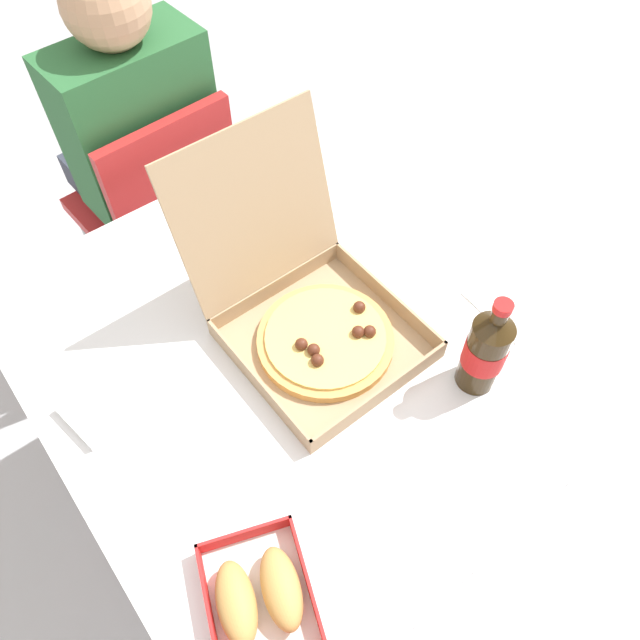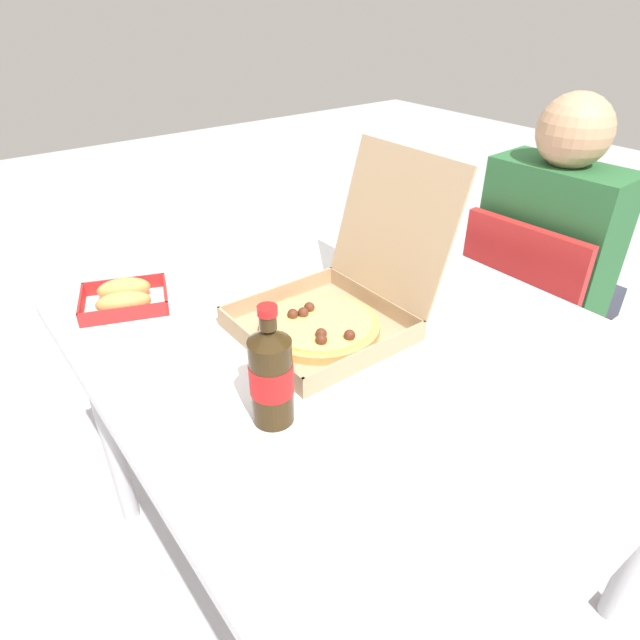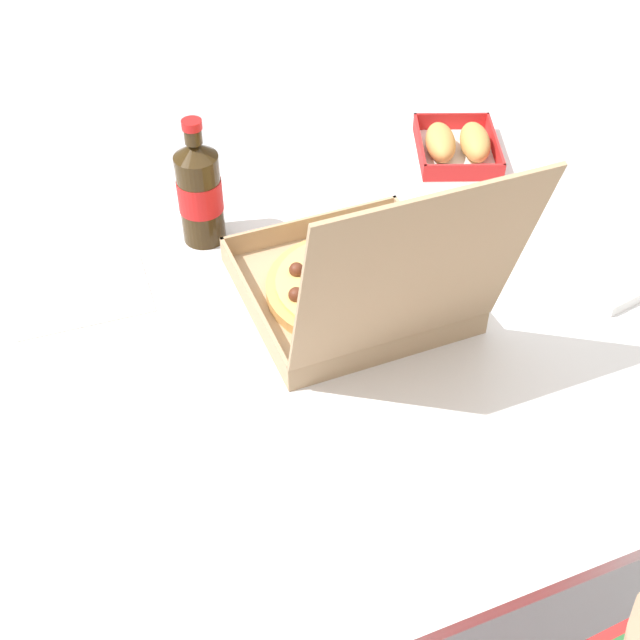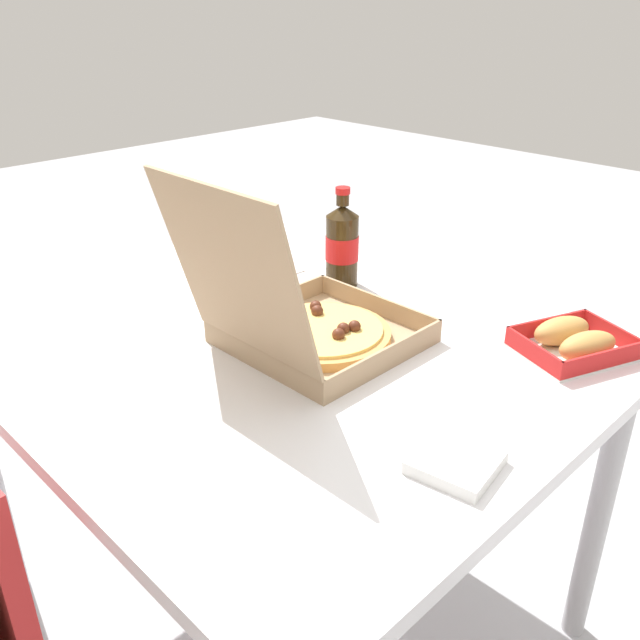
% 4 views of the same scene
% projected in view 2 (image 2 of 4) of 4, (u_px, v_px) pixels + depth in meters
% --- Properties ---
extents(ground_plane, '(10.00, 10.00, 0.00)m').
position_uv_depth(ground_plane, '(350.00, 559.00, 1.52)').
color(ground_plane, '#B2B2B7').
extents(dining_table, '(1.17, 1.00, 0.74)m').
position_uv_depth(dining_table, '(358.00, 371.00, 1.17)').
color(dining_table, white).
rests_on(dining_table, ground_plane).
extents(chair, '(0.42, 0.42, 0.83)m').
position_uv_depth(chair, '(528.00, 323.00, 1.68)').
color(chair, red).
rests_on(chair, ground_plane).
extents(diner_person, '(0.37, 0.42, 1.15)m').
position_uv_depth(diner_person, '(553.00, 257.00, 1.60)').
color(diner_person, '#333847').
rests_on(diner_person, ground_plane).
extents(pizza_box_open, '(0.32, 0.41, 0.35)m').
position_uv_depth(pizza_box_open, '(334.00, 306.00, 1.16)').
color(pizza_box_open, tan).
rests_on(pizza_box_open, dining_table).
extents(bread_side_box, '(0.21, 0.23, 0.06)m').
position_uv_depth(bread_side_box, '(124.00, 298.00, 1.24)').
color(bread_side_box, white).
rests_on(bread_side_box, dining_table).
extents(cola_bottle, '(0.07, 0.07, 0.22)m').
position_uv_depth(cola_bottle, '(271.00, 375.00, 0.89)').
color(cola_bottle, '#33230F').
rests_on(cola_bottle, dining_table).
extents(paper_menu, '(0.22, 0.16, 0.00)m').
position_uv_depth(paper_menu, '(395.00, 478.00, 0.82)').
color(paper_menu, white).
rests_on(paper_menu, dining_table).
extents(napkin_pile, '(0.13, 0.13, 0.02)m').
position_uv_depth(napkin_pile, '(272.00, 250.00, 1.50)').
color(napkin_pile, white).
rests_on(napkin_pile, dining_table).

